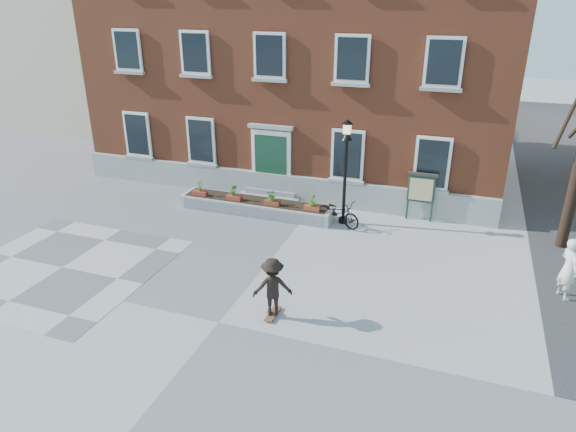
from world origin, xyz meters
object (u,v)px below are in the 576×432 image
at_px(bystander, 569,269).
at_px(lamp_post, 346,158).
at_px(notice_board, 421,189).
at_px(skateboarder, 273,287).
at_px(bicycle, 338,212).

xyz_separation_m(bystander, lamp_post, (-7.15, 2.97, 1.63)).
xyz_separation_m(notice_board, skateboarder, (-2.91, -7.83, -0.38)).
bearing_deg(bystander, skateboarder, 88.44).
bearing_deg(skateboarder, bystander, 26.19).
height_order(lamp_post, notice_board, lamp_post).
xyz_separation_m(lamp_post, notice_board, (2.64, 1.21, -1.28)).
xyz_separation_m(lamp_post, skateboarder, (-0.26, -6.62, -1.66)).
bearing_deg(lamp_post, skateboarder, -92.27).
bearing_deg(bystander, bicycle, 41.89).
distance_m(bicycle, notice_board, 3.24).
xyz_separation_m(bicycle, bystander, (7.29, -2.71, 0.41)).
height_order(lamp_post, skateboarder, lamp_post).
distance_m(bystander, lamp_post, 7.91).
bearing_deg(bicycle, skateboarder, -158.32).
relative_size(notice_board, skateboarder, 1.10).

